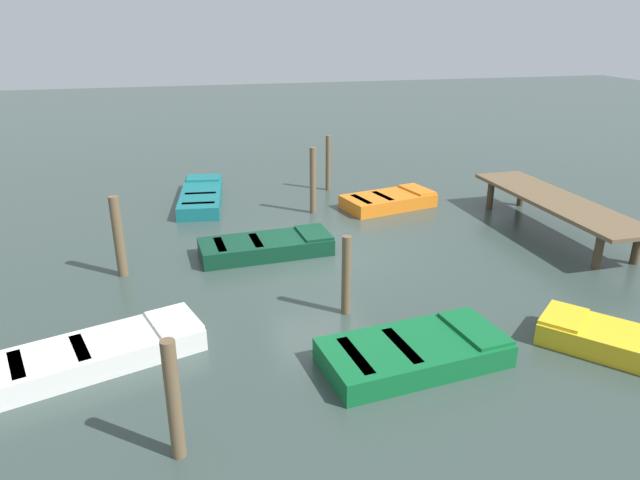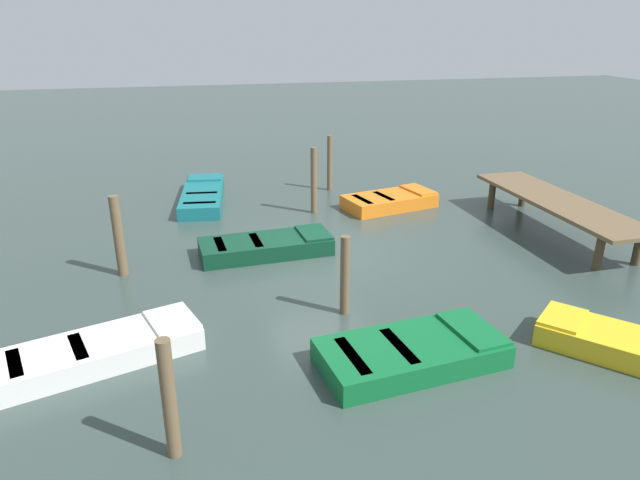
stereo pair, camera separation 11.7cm
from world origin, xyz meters
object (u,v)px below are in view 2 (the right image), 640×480
(rowboat_dark_green, at_px, (267,246))
(rowboat_orange, at_px, (390,201))
(rowboat_yellow, at_px, (633,347))
(mooring_piling_near_right, at_px, (330,163))
(rowboat_teal, at_px, (203,196))
(mooring_piling_far_left, at_px, (345,276))
(mooring_piling_near_left, at_px, (314,181))
(dock_segment, at_px, (558,204))
(rowboat_green, at_px, (412,352))
(mooring_piling_far_right, at_px, (119,236))
(rowboat_white, at_px, (97,351))
(mooring_piling_mid_right, at_px, (169,400))

(rowboat_dark_green, height_order, rowboat_orange, same)
(rowboat_orange, bearing_deg, rowboat_yellow, -96.07)
(mooring_piling_near_right, bearing_deg, rowboat_yellow, 12.37)
(rowboat_teal, height_order, rowboat_orange, same)
(rowboat_orange, relative_size, mooring_piling_far_left, 1.85)
(rowboat_dark_green, height_order, mooring_piling_near_left, mooring_piling_near_left)
(dock_segment, bearing_deg, mooring_piling_far_left, -66.86)
(rowboat_orange, bearing_deg, mooring_piling_near_right, 106.75)
(dock_segment, height_order, mooring_piling_far_left, mooring_piling_far_left)
(rowboat_yellow, distance_m, mooring_piling_near_left, 9.76)
(rowboat_green, height_order, mooring_piling_far_left, mooring_piling_far_left)
(rowboat_orange, bearing_deg, rowboat_green, -120.67)
(rowboat_orange, bearing_deg, mooring_piling_far_right, -169.71)
(rowboat_orange, height_order, mooring_piling_near_left, mooring_piling_near_left)
(rowboat_orange, relative_size, rowboat_green, 0.93)
(rowboat_dark_green, xyz_separation_m, rowboat_orange, (-2.88, 4.27, 0.00))
(mooring_piling_near_left, bearing_deg, dock_segment, 61.53)
(mooring_piling_far_right, xyz_separation_m, mooring_piling_far_left, (2.95, 4.43, -0.12))
(rowboat_dark_green, distance_m, mooring_piling_near_right, 6.01)
(mooring_piling_near_right, bearing_deg, mooring_piling_near_left, -24.95)
(rowboat_white, height_order, mooring_piling_near_right, mooring_piling_near_right)
(rowboat_white, bearing_deg, rowboat_orange, 23.84)
(mooring_piling_far_right, relative_size, mooring_piling_near_left, 0.94)
(mooring_piling_near_right, xyz_separation_m, mooring_piling_mid_right, (11.93, -5.18, -0.05))
(mooring_piling_near_left, distance_m, mooring_piling_mid_right, 10.49)
(rowboat_white, height_order, mooring_piling_far_left, mooring_piling_far_left)
(rowboat_white, relative_size, mooring_piling_near_left, 1.84)
(dock_segment, relative_size, mooring_piling_far_left, 3.66)
(rowboat_green, bearing_deg, rowboat_orange, 65.61)
(mooring_piling_mid_right, bearing_deg, mooring_piling_far_left, 135.18)
(mooring_piling_far_left, relative_size, mooring_piling_near_right, 0.88)
(dock_segment, xyz_separation_m, mooring_piling_near_left, (-3.25, -5.99, 0.16))
(dock_segment, distance_m, rowboat_orange, 4.85)
(dock_segment, bearing_deg, mooring_piling_near_left, -119.68)
(rowboat_dark_green, xyz_separation_m, rowboat_green, (5.41, 1.68, 0.00))
(rowboat_teal, distance_m, mooring_piling_near_left, 3.80)
(mooring_piling_near_left, relative_size, mooring_piling_far_left, 1.22)
(rowboat_dark_green, relative_size, mooring_piling_mid_right, 1.86)
(rowboat_teal, distance_m, rowboat_green, 10.62)
(dock_segment, xyz_separation_m, rowboat_green, (5.07, -6.17, -0.62))
(rowboat_dark_green, distance_m, mooring_piling_near_left, 3.54)
(mooring_piling_far_left, bearing_deg, rowboat_yellow, 58.05)
(rowboat_teal, height_order, rowboat_yellow, same)
(dock_segment, distance_m, rowboat_teal, 10.55)
(mooring_piling_near_left, xyz_separation_m, mooring_piling_far_left, (6.33, -0.82, -0.18))
(dock_segment, distance_m, rowboat_white, 12.00)
(rowboat_orange, bearing_deg, mooring_piling_mid_right, -137.47)
(rowboat_teal, xyz_separation_m, mooring_piling_far_right, (5.25, -2.04, 0.72))
(mooring_piling_far_right, distance_m, mooring_piling_mid_right, 6.37)
(rowboat_white, bearing_deg, rowboat_yellow, -30.89)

